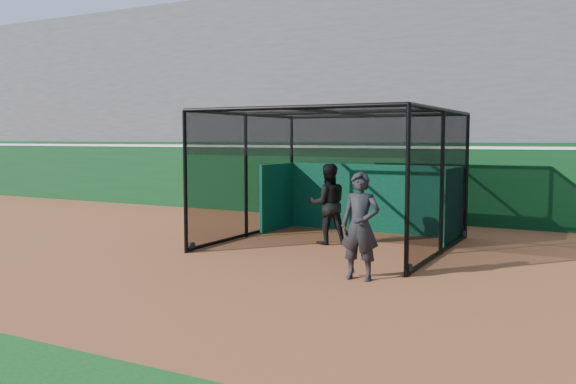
% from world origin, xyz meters
% --- Properties ---
extents(ground, '(120.00, 120.00, 0.00)m').
position_xyz_m(ground, '(0.00, 0.00, 0.00)').
color(ground, '#96512B').
rests_on(ground, ground).
extents(outfield_wall, '(50.00, 0.50, 2.50)m').
position_xyz_m(outfield_wall, '(0.00, 8.50, 1.29)').
color(outfield_wall, '#093313').
rests_on(outfield_wall, ground).
extents(grandstand, '(50.00, 7.85, 8.95)m').
position_xyz_m(grandstand, '(0.00, 12.27, 4.48)').
color(grandstand, '#4C4C4F').
rests_on(grandstand, ground).
extents(batting_cage, '(5.28, 5.28, 3.25)m').
position_xyz_m(batting_cage, '(0.73, 3.45, 1.62)').
color(batting_cage, black).
rests_on(batting_cage, ground).
extents(batter, '(1.23, 1.19, 2.00)m').
position_xyz_m(batter, '(0.49, 3.50, 1.00)').
color(batter, black).
rests_on(batter, ground).
extents(on_deck_player, '(0.77, 0.54, 2.01)m').
position_xyz_m(on_deck_player, '(2.62, 0.24, 1.00)').
color(on_deck_player, black).
rests_on(on_deck_player, ground).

